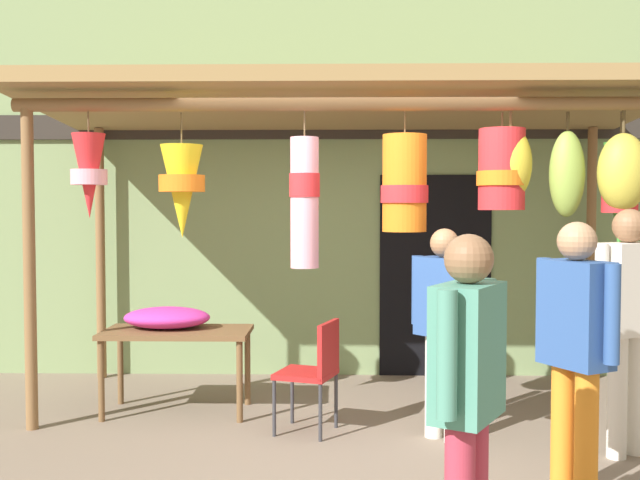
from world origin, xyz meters
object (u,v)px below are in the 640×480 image
at_px(display_table, 177,339).
at_px(customer_foreground, 628,311).
at_px(passerby_at_right, 468,385).
at_px(shopper_by_bananas, 444,317).
at_px(vendor_in_orange, 576,339).
at_px(flower_heap_on_table, 169,318).
at_px(folding_chair, 315,366).

distance_m(display_table, customer_foreground, 3.44).
xyz_separation_m(display_table, customer_foreground, (3.27, -1.01, 0.39)).
distance_m(customer_foreground, passerby_at_right, 2.34).
bearing_deg(shopper_by_bananas, vendor_in_orange, -64.61).
distance_m(flower_heap_on_table, customer_foreground, 3.52).
distance_m(display_table, folding_chair, 1.27).
xyz_separation_m(flower_heap_on_table, customer_foreground, (3.35, -1.07, 0.22)).
bearing_deg(passerby_at_right, display_table, 122.99).
xyz_separation_m(folding_chair, customer_foreground, (2.12, -0.47, 0.49)).
height_order(flower_heap_on_table, shopper_by_bananas, shopper_by_bananas).
distance_m(flower_heap_on_table, passerby_at_right, 3.53).
xyz_separation_m(display_table, vendor_in_orange, (2.65, -1.87, 0.34)).
bearing_deg(flower_heap_on_table, folding_chair, -25.97).
bearing_deg(flower_heap_on_table, display_table, -37.86).
relative_size(display_table, customer_foreground, 0.71).
xyz_separation_m(flower_heap_on_table, vendor_in_orange, (2.73, -1.93, 0.17)).
height_order(display_table, flower_heap_on_table, flower_heap_on_table).
distance_m(display_table, shopper_by_bananas, 2.20).
relative_size(folding_chair, vendor_in_orange, 0.52).
bearing_deg(customer_foreground, folding_chair, 167.42).
bearing_deg(display_table, flower_heap_on_table, 142.14).
bearing_deg(customer_foreground, flower_heap_on_table, 162.26).
bearing_deg(passerby_at_right, customer_foreground, 53.21).
distance_m(vendor_in_orange, passerby_at_right, 1.27).
bearing_deg(display_table, vendor_in_orange, -35.27).
height_order(display_table, customer_foreground, customer_foreground).
bearing_deg(passerby_at_right, flower_heap_on_table, 123.54).
xyz_separation_m(flower_heap_on_table, folding_chair, (1.23, -0.60, -0.27)).
bearing_deg(shopper_by_bananas, flower_heap_on_table, 161.13).
bearing_deg(vendor_in_orange, shopper_by_bananas, 115.39).
height_order(customer_foreground, shopper_by_bananas, customer_foreground).
xyz_separation_m(vendor_in_orange, shopper_by_bananas, (-0.57, 1.20, -0.05)).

